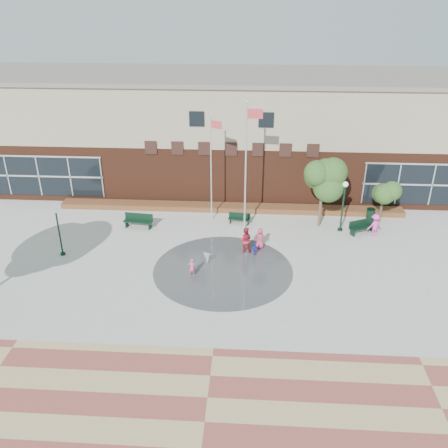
# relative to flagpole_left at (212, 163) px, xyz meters

# --- Properties ---
(ground) EXTENTS (120.00, 120.00, 0.00)m
(ground) POSITION_rel_flagpole_left_xyz_m (1.24, -9.91, -4.33)
(ground) COLOR #666056
(ground) RESTS_ON ground
(plaza_concrete) EXTENTS (46.00, 18.00, 0.01)m
(plaza_concrete) POSITION_rel_flagpole_left_xyz_m (1.24, -5.91, -4.33)
(plaza_concrete) COLOR #A8A8A0
(plaza_concrete) RESTS_ON ground
(paver_band) EXTENTS (46.00, 6.00, 0.01)m
(paver_band) POSITION_rel_flagpole_left_xyz_m (1.24, -16.91, -4.33)
(paver_band) COLOR brown
(paver_band) RESTS_ON ground
(splash_pad) EXTENTS (8.40, 8.40, 0.01)m
(splash_pad) POSITION_rel_flagpole_left_xyz_m (1.24, -6.91, -4.33)
(splash_pad) COLOR #383A3D
(splash_pad) RESTS_ON ground
(library_building) EXTENTS (44.40, 10.40, 9.20)m
(library_building) POSITION_rel_flagpole_left_xyz_m (1.24, 7.57, 0.31)
(library_building) COLOR #4F2517
(library_building) RESTS_ON ground
(flower_bed) EXTENTS (26.00, 1.20, 0.40)m
(flower_bed) POSITION_rel_flagpole_left_xyz_m (1.24, 1.69, -4.33)
(flower_bed) COLOR maroon
(flower_bed) RESTS_ON ground
(flagpole_left) EXTENTS (0.84, 0.43, 7.78)m
(flagpole_left) POSITION_rel_flagpole_left_xyz_m (0.00, 0.00, 0.00)
(flagpole_left) COLOR silver
(flagpole_left) RESTS_ON ground
(flagpole_right) EXTENTS (1.11, 0.18, 8.98)m
(flagpole_right) POSITION_rel_flagpole_left_xyz_m (2.45, -1.36, 0.69)
(flagpole_right) COLOR silver
(flagpole_right) RESTS_ON ground
(lamp_left) EXTENTS (0.35, 0.35, 3.30)m
(lamp_left) POSITION_rel_flagpole_left_xyz_m (-9.07, -5.74, -2.28)
(lamp_left) COLOR black
(lamp_left) RESTS_ON ground
(lamp_right) EXTENTS (0.39, 0.39, 3.68)m
(lamp_right) POSITION_rel_flagpole_left_xyz_m (9.09, -1.24, -2.05)
(lamp_right) COLOR black
(lamp_right) RESTS_ON ground
(bench_left) EXTENTS (2.10, 0.80, 1.03)m
(bench_left) POSITION_rel_flagpole_left_xyz_m (-5.10, -1.66, -4.00)
(bench_left) COLOR black
(bench_left) RESTS_ON ground
(bench_mid) EXTENTS (1.60, 0.61, 0.79)m
(bench_mid) POSITION_rel_flagpole_left_xyz_m (2.00, -0.57, -4.08)
(bench_mid) COLOR black
(bench_mid) RESTS_ON ground
(bench_right) EXTENTS (2.01, 1.30, 0.98)m
(bench_right) POSITION_rel_flagpole_left_xyz_m (10.54, -1.59, -4.01)
(bench_right) COLOR black
(bench_right) RESTS_ON ground
(trash_can) EXTENTS (0.60, 0.60, 0.99)m
(trash_can) POSITION_rel_flagpole_left_xyz_m (11.48, 0.42, -3.83)
(trash_can) COLOR black
(trash_can) RESTS_ON ground
(tree_mid) EXTENTS (2.95, 2.95, 4.98)m
(tree_mid) POSITION_rel_flagpole_left_xyz_m (7.69, -0.53, -0.70)
(tree_mid) COLOR #46342B
(tree_mid) RESTS_ON ground
(tree_small_right) EXTENTS (1.98, 1.98, 3.38)m
(tree_small_right) POSITION_rel_flagpole_left_xyz_m (12.17, 0.40, -1.87)
(tree_small_right) COLOR #46342B
(tree_small_right) RESTS_ON ground
(water_jet_a) EXTENTS (0.34, 0.34, 0.67)m
(water_jet_a) POSITION_rel_flagpole_left_xyz_m (0.23, -6.31, -4.33)
(water_jet_a) COLOR white
(water_jet_a) RESTS_ON ground
(water_jet_b) EXTENTS (0.18, 0.18, 0.41)m
(water_jet_b) POSITION_rel_flagpole_left_xyz_m (0.01, -5.70, -4.33)
(water_jet_b) COLOR white
(water_jet_b) RESTS_ON ground
(child_splash) EXTENTS (0.46, 0.34, 1.15)m
(child_splash) POSITION_rel_flagpole_left_xyz_m (-0.53, -7.67, -3.76)
(child_splash) COLOR #CA5584
(child_splash) RESTS_ON ground
(adult_red) EXTENTS (0.87, 0.69, 1.75)m
(adult_red) POSITION_rel_flagpole_left_xyz_m (2.52, -4.66, -3.46)
(adult_red) COLOR #AB1E30
(adult_red) RESTS_ON ground
(adult_pink) EXTENTS (0.74, 0.53, 1.41)m
(adult_pink) POSITION_rel_flagpole_left_xyz_m (3.47, -4.05, -3.63)
(adult_pink) COLOR #C43658
(adult_pink) RESTS_ON ground
(child_blue) EXTENTS (0.55, 0.49, 0.89)m
(child_blue) POSITION_rel_flagpole_left_xyz_m (3.14, -5.07, -3.89)
(child_blue) COLOR #272AA7
(child_blue) RESTS_ON ground
(person_bench) EXTENTS (1.21, 0.94, 1.65)m
(person_bench) POSITION_rel_flagpole_left_xyz_m (11.24, -1.93, -3.51)
(person_bench) COLOR #E443B6
(person_bench) RESTS_ON ground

